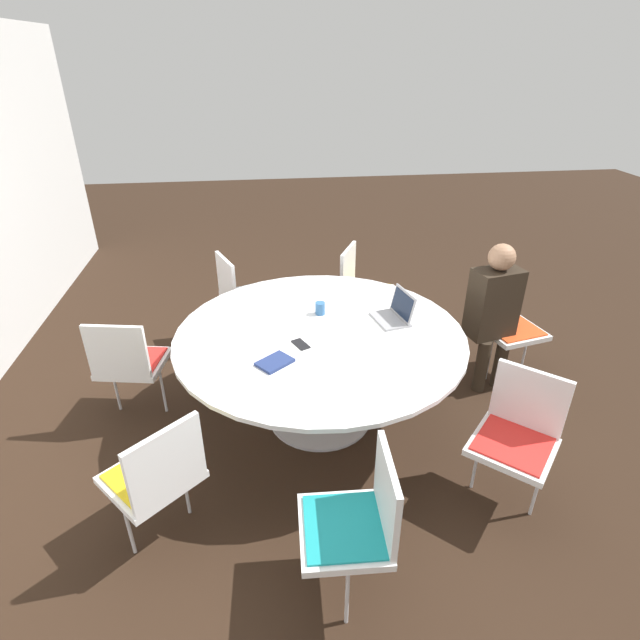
{
  "coord_description": "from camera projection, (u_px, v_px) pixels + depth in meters",
  "views": [
    {
      "loc": [
        -2.94,
        0.38,
        2.43
      ],
      "look_at": [
        0.0,
        0.0,
        0.83
      ],
      "focal_mm": 28.0,
      "sensor_mm": 36.0,
      "label": 1
    }
  ],
  "objects": [
    {
      "name": "ground_plane",
      "position": [
        320.0,
        417.0,
        3.76
      ],
      "size": [
        16.0,
        16.0,
        0.0
      ],
      "primitive_type": "plane",
      "color": "black"
    },
    {
      "name": "conference_table",
      "position": [
        320.0,
        346.0,
        3.47
      ],
      "size": [
        1.99,
        1.99,
        0.73
      ],
      "color": "#B7B7BC",
      "rests_on": "ground_plane"
    },
    {
      "name": "chair_0",
      "position": [
        508.0,
        319.0,
        4.07
      ],
      "size": [
        0.5,
        0.52,
        0.85
      ],
      "rotation": [
        0.0,
        0.0,
        8.07
      ],
      "color": "white",
      "rests_on": "ground_plane"
    },
    {
      "name": "chair_1",
      "position": [
        361.0,
        284.0,
        4.67
      ],
      "size": [
        0.58,
        0.57,
        0.85
      ],
      "rotation": [
        0.0,
        0.0,
        8.96
      ],
      "color": "white",
      "rests_on": "ground_plane"
    },
    {
      "name": "chair_2",
      "position": [
        241.0,
        291.0,
        4.54
      ],
      "size": [
        0.56,
        0.55,
        0.85
      ],
      "rotation": [
        0.0,
        0.0,
        9.8
      ],
      "color": "white",
      "rests_on": "ground_plane"
    },
    {
      "name": "chair_3",
      "position": [
        128.0,
        360.0,
        3.54
      ],
      "size": [
        0.49,
        0.51,
        0.85
      ],
      "rotation": [
        0.0,
        0.0,
        10.81
      ],
      "color": "white",
      "rests_on": "ground_plane"
    },
    {
      "name": "chair_4",
      "position": [
        157.0,
        473.0,
        2.59
      ],
      "size": [
        0.61,
        0.61,
        0.85
      ],
      "rotation": [
        0.0,
        0.0,
        11.71
      ],
      "color": "white",
      "rests_on": "ground_plane"
    },
    {
      "name": "chair_5",
      "position": [
        358.0,
        518.0,
        2.34
      ],
      "size": [
        0.46,
        0.44,
        0.85
      ],
      "rotation": [
        0.0,
        0.0,
        12.52
      ],
      "color": "white",
      "rests_on": "ground_plane"
    },
    {
      "name": "chair_6",
      "position": [
        518.0,
        431.0,
        2.88
      ],
      "size": [
        0.61,
        0.61,
        0.85
      ],
      "rotation": [
        0.0,
        0.0,
        13.39
      ],
      "color": "white",
      "rests_on": "ground_plane"
    },
    {
      "name": "person_0",
      "position": [
        494.0,
        306.0,
        3.84
      ],
      "size": [
        0.31,
        0.4,
        1.2
      ],
      "rotation": [
        0.0,
        0.0,
        8.07
      ],
      "color": "#2D2319",
      "rests_on": "ground_plane"
    },
    {
      "name": "laptop",
      "position": [
        396.0,
        313.0,
        3.56
      ],
      "size": [
        0.33,
        0.28,
        0.21
      ],
      "rotation": [
        0.0,
        0.0,
        3.36
      ],
      "color": "#99999E",
      "rests_on": "conference_table"
    },
    {
      "name": "spiral_notebook",
      "position": [
        275.0,
        362.0,
        3.08
      ],
      "size": [
        0.25,
        0.26,
        0.02
      ],
      "color": "navy",
      "rests_on": "conference_table"
    },
    {
      "name": "coffee_cup",
      "position": [
        320.0,
        308.0,
        3.64
      ],
      "size": [
        0.07,
        0.07,
        0.09
      ],
      "color": "#33669E",
      "rests_on": "conference_table"
    },
    {
      "name": "cell_phone",
      "position": [
        301.0,
        344.0,
        3.28
      ],
      "size": [
        0.16,
        0.12,
        0.01
      ],
      "color": "black",
      "rests_on": "conference_table"
    }
  ]
}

